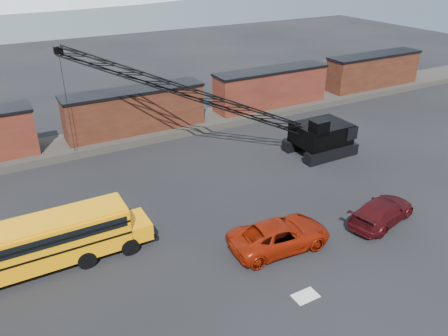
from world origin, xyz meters
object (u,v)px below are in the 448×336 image
(red_pickup, at_px, (280,235))
(crawler_crane, at_px, (190,93))
(school_bus, at_px, (46,241))
(maroon_suv, at_px, (382,211))

(red_pickup, distance_m, crawler_crane, 15.60)
(school_bus, distance_m, maroon_suv, 21.51)
(school_bus, xyz_separation_m, maroon_suv, (20.61, -6.07, -0.95))
(crawler_crane, bearing_deg, red_pickup, -93.54)
(red_pickup, bearing_deg, crawler_crane, 0.72)
(school_bus, bearing_deg, crawler_crane, 35.20)
(school_bus, distance_m, crawler_crane, 17.37)
(red_pickup, bearing_deg, maroon_suv, -93.59)
(maroon_suv, height_order, crawler_crane, crawler_crane)
(school_bus, xyz_separation_m, crawler_crane, (13.78, 9.72, 4.15))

